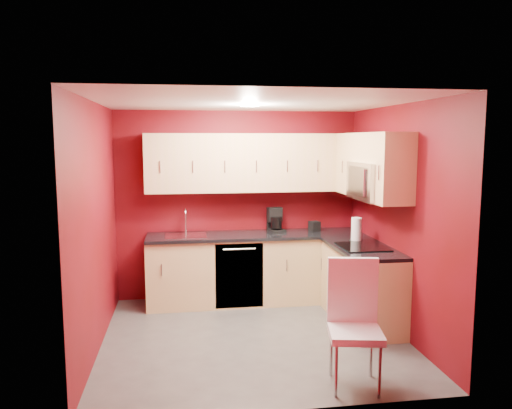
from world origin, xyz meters
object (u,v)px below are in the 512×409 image
object	(u,v)px
microwave	(374,181)
napkin_holder	(314,226)
dining_chair	(355,326)
coffee_maker	(276,220)
paper_towel	(356,229)
sink	(186,233)

from	to	relation	value
microwave	napkin_holder	size ratio (longest dim) A/B	5.70
napkin_holder	dining_chair	distance (m)	2.51
coffee_maker	paper_towel	bearing A→B (deg)	-55.09
paper_towel	dining_chair	size ratio (longest dim) A/B	0.26
microwave	napkin_holder	distance (m)	1.31
sink	dining_chair	distance (m)	2.81
coffee_maker	paper_towel	xyz separation A→B (m)	(0.83, -0.76, -0.02)
microwave	sink	world-z (taller)	microwave
paper_towel	coffee_maker	bearing A→B (deg)	137.73
coffee_maker	napkin_holder	distance (m)	0.52
dining_chair	napkin_holder	bearing A→B (deg)	94.07
microwave	dining_chair	xyz separation A→B (m)	(-0.69, -1.40, -1.11)
napkin_holder	dining_chair	size ratio (longest dim) A/B	0.12
sink	napkin_holder	bearing A→B (deg)	1.60
coffee_maker	dining_chair	size ratio (longest dim) A/B	0.29
sink	microwave	bearing A→B (deg)	-25.60
napkin_holder	dining_chair	world-z (taller)	dining_chair
sink	paper_towel	size ratio (longest dim) A/B	1.83
napkin_holder	coffee_maker	bearing A→B (deg)	175.61
sink	paper_towel	xyz separation A→B (m)	(2.02, -0.67, 0.11)
coffee_maker	dining_chair	distance (m)	2.55
dining_chair	coffee_maker	bearing A→B (deg)	105.80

